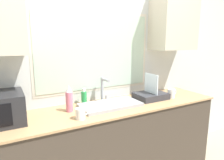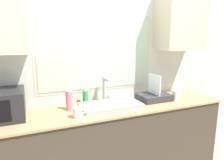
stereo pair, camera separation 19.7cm
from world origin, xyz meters
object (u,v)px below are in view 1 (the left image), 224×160
spray_bottle (69,99)px  mug_near_sink (81,114)px  faucet (103,88)px  soap_bottle (84,97)px  dish_rack (151,95)px

spray_bottle → mug_near_sink: (0.03, -0.23, -0.08)m
faucet → soap_bottle: 0.24m
dish_rack → faucet: bearing=162.9°
dish_rack → spray_bottle: dish_rack is taller
dish_rack → spray_bottle: bearing=177.5°
dish_rack → soap_bottle: size_ratio=2.06×
faucet → dish_rack: 0.56m
spray_bottle → soap_bottle: size_ratio=1.50×
faucet → spray_bottle: bearing=-163.8°
faucet → dish_rack: size_ratio=0.77×
dish_rack → soap_bottle: bearing=166.2°
dish_rack → mug_near_sink: dish_rack is taller
faucet → soap_bottle: (-0.22, 0.02, -0.09)m
dish_rack → soap_bottle: 0.77m
faucet → mug_near_sink: size_ratio=2.32×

